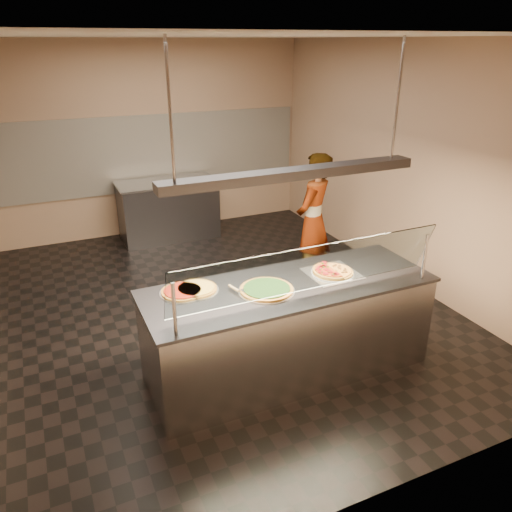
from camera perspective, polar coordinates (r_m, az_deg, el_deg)
name	(u,v)px	position (r m, az deg, el deg)	size (l,w,h in m)	color
ground	(222,307)	(6.08, -3.90, -5.88)	(5.00, 6.00, 0.02)	black
ceiling	(214,35)	(5.31, -4.86, 23.89)	(5.00, 6.00, 0.02)	silver
wall_back	(153,140)	(8.33, -11.72, 12.86)	(5.00, 0.02, 3.00)	tan
wall_front	(397,312)	(3.05, 15.82, -6.17)	(5.00, 0.02, 3.00)	tan
wall_right	(402,164)	(6.75, 16.39, 10.00)	(0.02, 6.00, 3.00)	tan
tile_band	(154,153)	(8.34, -11.55, 11.48)	(4.90, 0.02, 1.20)	silver
serving_counter	(288,328)	(4.76, 3.71, -8.25)	(2.68, 0.94, 0.93)	#B7B7BC
sneeze_guard	(310,269)	(4.13, 6.19, -1.52)	(2.44, 0.18, 0.54)	#B7B7BC
perforated_tray	(332,273)	(4.78, 8.70, -1.91)	(0.46, 0.46, 0.01)	silver
half_pizza_pepperoni	(324,272)	(4.72, 7.79, -1.80)	(0.21, 0.38, 0.05)	brown
half_pizza_sausage	(341,269)	(4.82, 9.67, -1.49)	(0.20, 0.38, 0.04)	brown
pizza_spinach	(266,289)	(4.40, 1.20, -3.81)	(0.50, 0.50, 0.03)	silver
pizza_cheese	(196,288)	(4.45, -6.88, -3.69)	(0.40, 0.40, 0.03)	silver
pizza_tomato	(182,291)	(4.42, -8.40, -3.99)	(0.40, 0.40, 0.03)	silver
pizza_spatula	(240,289)	(4.38, -1.84, -3.74)	(0.22, 0.22, 0.02)	#B7B7BC
prep_table	(169,209)	(8.16, -9.96, 5.26)	(1.55, 0.74, 0.93)	#3F3F45
worker	(313,221)	(6.34, 6.53, 3.96)	(0.63, 0.41, 1.73)	#28262B
heat_lamp_housing	(293,174)	(4.18, 4.24, 9.36)	(2.30, 0.18, 0.08)	#3F3F45
lamp_rod_left	(170,112)	(3.71, -9.80, 15.90)	(0.02, 0.02, 1.01)	#B7B7BC
lamp_rod_right	(398,99)	(4.64, 15.90, 16.83)	(0.02, 0.02, 1.01)	#B7B7BC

